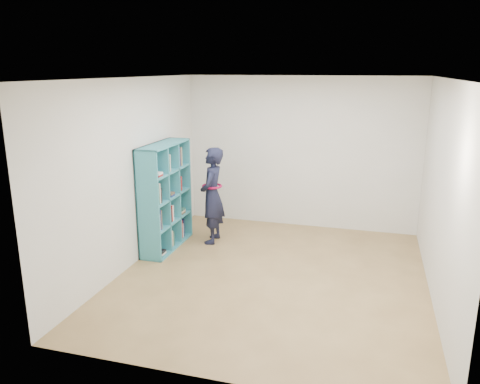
# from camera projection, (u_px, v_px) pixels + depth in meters

# --- Properties ---
(floor) EXTENTS (4.50, 4.50, 0.00)m
(floor) POSITION_uv_depth(u_px,v_px,m) (272.00, 277.00, 6.29)
(floor) COLOR brown
(floor) RESTS_ON ground
(ceiling) EXTENTS (4.50, 4.50, 0.00)m
(ceiling) POSITION_uv_depth(u_px,v_px,m) (275.00, 78.00, 5.62)
(ceiling) COLOR white
(ceiling) RESTS_ON wall_back
(wall_left) EXTENTS (0.02, 4.50, 2.60)m
(wall_left) POSITION_uv_depth(u_px,v_px,m) (132.00, 174.00, 6.48)
(wall_left) COLOR silver
(wall_left) RESTS_ON floor
(wall_right) EXTENTS (0.02, 4.50, 2.60)m
(wall_right) POSITION_uv_depth(u_px,v_px,m) (442.00, 194.00, 5.42)
(wall_right) COLOR silver
(wall_right) RESTS_ON floor
(wall_back) EXTENTS (4.00, 0.02, 2.60)m
(wall_back) POSITION_uv_depth(u_px,v_px,m) (301.00, 153.00, 8.04)
(wall_back) COLOR silver
(wall_back) RESTS_ON floor
(wall_front) EXTENTS (4.00, 0.02, 2.60)m
(wall_front) POSITION_uv_depth(u_px,v_px,m) (217.00, 245.00, 3.86)
(wall_front) COLOR silver
(wall_front) RESTS_ON floor
(bookshelf) EXTENTS (0.36, 1.22, 1.63)m
(bookshelf) POSITION_uv_depth(u_px,v_px,m) (164.00, 197.00, 7.15)
(bookshelf) COLOR teal
(bookshelf) RESTS_ON floor
(person) EXTENTS (0.41, 0.59, 1.54)m
(person) POSITION_uv_depth(u_px,v_px,m) (212.00, 195.00, 7.38)
(person) COLOR black
(person) RESTS_ON floor
(smartphone) EXTENTS (0.05, 0.11, 0.15)m
(smartphone) POSITION_uv_depth(u_px,v_px,m) (205.00, 188.00, 7.46)
(smartphone) COLOR silver
(smartphone) RESTS_ON person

